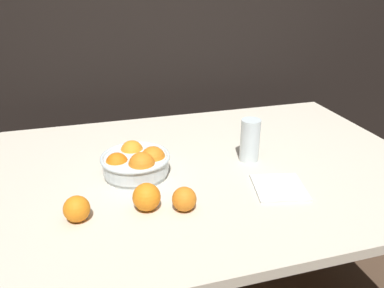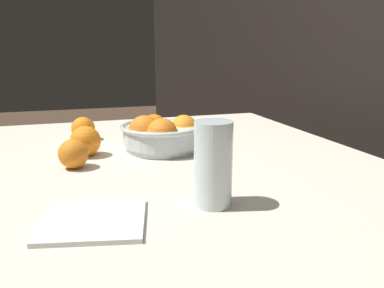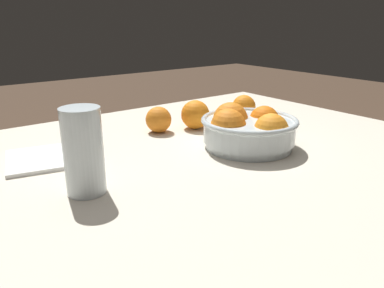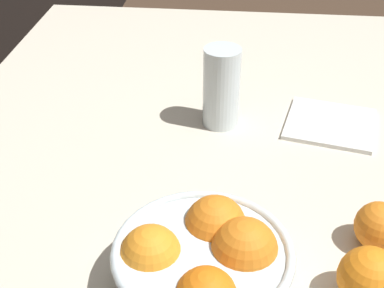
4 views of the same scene
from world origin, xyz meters
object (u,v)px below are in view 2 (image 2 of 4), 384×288
at_px(orange_loose_near_bowl, 83,129).
at_px(fruit_bowl, 162,134).
at_px(orange_loose_front, 73,154).
at_px(orange_loose_aside, 85,141).
at_px(juice_glass, 211,167).

bearing_deg(orange_loose_near_bowl, fruit_bowl, 47.39).
bearing_deg(orange_loose_front, orange_loose_aside, 162.66).
bearing_deg(juice_glass, orange_loose_aside, -153.48).
height_order(juice_glass, orange_loose_near_bowl, juice_glass).
distance_m(fruit_bowl, orange_loose_aside, 0.20).
xyz_separation_m(juice_glass, orange_loose_front, (-0.29, -0.23, -0.04)).
height_order(fruit_bowl, juice_glass, juice_glass).
bearing_deg(orange_loose_near_bowl, juice_glass, 18.80).
bearing_deg(juice_glass, orange_loose_front, -142.38).
relative_size(juice_glass, orange_loose_aside, 1.93).
height_order(juice_glass, orange_loose_aside, juice_glass).
distance_m(fruit_bowl, orange_loose_front, 0.25).
xyz_separation_m(orange_loose_near_bowl, orange_loose_aside, (0.18, 0.00, 0.00)).
xyz_separation_m(juice_glass, orange_loose_aside, (-0.39, -0.20, -0.03)).
bearing_deg(orange_loose_aside, juice_glass, 26.52).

